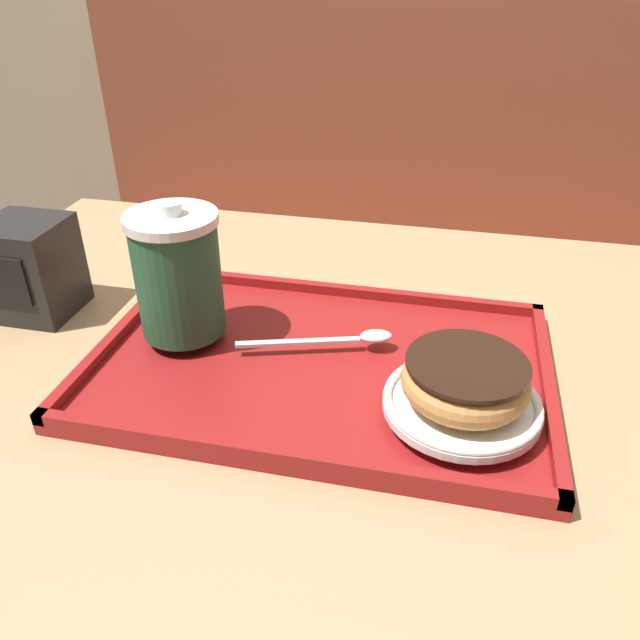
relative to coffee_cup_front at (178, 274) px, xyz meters
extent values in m
cube|color=brown|center=(0.24, 0.81, -0.58)|extent=(1.73, 0.44, 0.45)
cube|color=brown|center=(0.24, 0.99, -0.08)|extent=(1.73, 0.08, 0.55)
cube|color=tan|center=(0.15, -0.02, -0.11)|extent=(1.04, 0.85, 0.03)
cylinder|color=#333338|center=(0.15, -0.02, -0.46)|extent=(0.08, 0.08, 0.68)
cube|color=maroon|center=(0.16, -0.01, -0.09)|extent=(0.47, 0.31, 0.01)
cube|color=maroon|center=(0.16, -0.16, -0.07)|extent=(0.47, 0.01, 0.01)
cube|color=maroon|center=(0.16, 0.14, -0.07)|extent=(0.47, 0.01, 0.01)
cube|color=maroon|center=(-0.07, -0.01, -0.07)|extent=(0.01, 0.31, 0.01)
cube|color=maroon|center=(0.39, -0.01, -0.07)|extent=(0.01, 0.31, 0.01)
cylinder|color=#235638|center=(0.00, 0.00, -0.01)|extent=(0.09, 0.09, 0.12)
cylinder|color=white|center=(0.00, 0.00, 0.06)|extent=(0.10, 0.10, 0.01)
cylinder|color=white|center=(0.00, 0.00, 0.07)|extent=(0.03, 0.03, 0.01)
cylinder|color=white|center=(0.30, -0.07, -0.06)|extent=(0.14, 0.14, 0.01)
torus|color=white|center=(0.30, -0.07, -0.06)|extent=(0.14, 0.14, 0.01)
torus|color=tan|center=(0.30, -0.07, -0.04)|extent=(0.11, 0.11, 0.04)
cylinder|color=black|center=(0.30, -0.07, -0.02)|extent=(0.11, 0.11, 0.00)
ellipsoid|color=silver|center=(0.21, 0.02, -0.06)|extent=(0.04, 0.03, 0.01)
cube|color=silver|center=(0.13, 0.00, -0.07)|extent=(0.13, 0.05, 0.00)
cube|color=black|center=(-0.21, 0.04, -0.03)|extent=(0.09, 0.09, 0.12)
cube|color=black|center=(-0.21, -0.01, -0.03)|extent=(0.05, 0.00, 0.06)
camera|label=1|loc=(0.27, -0.54, 0.30)|focal=35.00mm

